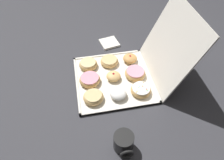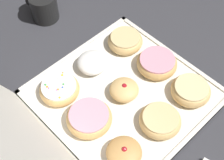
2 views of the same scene
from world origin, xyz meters
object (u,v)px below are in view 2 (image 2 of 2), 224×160
(powdered_filled_donut_5, at_px, (93,62))
(pink_frosted_donut_7, at_px, (90,119))
(donut_box, at_px, (124,95))
(jelly_filled_donut_4, at_px, (125,90))
(sprinkle_donut_8, at_px, (59,89))
(jelly_filled_donut_6, at_px, (124,152))
(glazed_ring_donut_2, at_px, (125,41))
(glazed_ring_donut_0, at_px, (191,90))
(coffee_mug, at_px, (43,6))
(glazed_ring_donut_3, at_px, (160,120))
(pink_frosted_donut_1, at_px, (158,64))

(powdered_filled_donut_5, relative_size, pink_frosted_donut_7, 0.74)
(donut_box, bearing_deg, pink_frosted_donut_7, 91.69)
(jelly_filled_donut_4, distance_m, sprinkle_donut_8, 0.18)
(jelly_filled_donut_6, distance_m, pink_frosted_donut_7, 0.13)
(glazed_ring_donut_2, bearing_deg, jelly_filled_donut_4, 134.38)
(glazed_ring_donut_0, height_order, coffee_mug, coffee_mug)
(glazed_ring_donut_2, bearing_deg, glazed_ring_donut_3, 152.90)
(powdered_filled_donut_5, height_order, jelly_filled_donut_6, jelly_filled_donut_6)
(glazed_ring_donut_0, bearing_deg, glazed_ring_donut_3, 91.41)
(donut_box, xyz_separation_m, pink_frosted_donut_7, (-0.00, 0.13, 0.03))
(glazed_ring_donut_0, bearing_deg, coffee_mug, 9.99)
(donut_box, distance_m, jelly_filled_donut_6, 0.19)
(pink_frosted_donut_1, bearing_deg, donut_box, 88.45)
(glazed_ring_donut_0, xyz_separation_m, glazed_ring_donut_3, (-0.00, 0.13, -0.00))
(pink_frosted_donut_1, bearing_deg, powdered_filled_donut_5, 44.73)
(donut_box, xyz_separation_m, jelly_filled_donut_6, (-0.13, 0.13, 0.02))
(glazed_ring_donut_2, bearing_deg, glazed_ring_donut_0, 179.62)
(pink_frosted_donut_7, bearing_deg, donut_box, -88.31)
(glazed_ring_donut_0, relative_size, pink_frosted_donut_1, 0.93)
(glazed_ring_donut_3, bearing_deg, pink_frosted_donut_7, 45.25)
(glazed_ring_donut_3, bearing_deg, pink_frosted_donut_1, -46.74)
(glazed_ring_donut_0, bearing_deg, pink_frosted_donut_7, 64.36)
(donut_box, height_order, powdered_filled_donut_5, powdered_filled_donut_5)
(glazed_ring_donut_0, height_order, powdered_filled_donut_5, powdered_filled_donut_5)
(pink_frosted_donut_1, distance_m, sprinkle_donut_8, 0.30)
(donut_box, bearing_deg, coffee_mug, -5.01)
(jelly_filled_donut_4, bearing_deg, glazed_ring_donut_3, 179.88)
(glazed_ring_donut_0, relative_size, powdered_filled_donut_5, 1.24)
(pink_frosted_donut_1, bearing_deg, jelly_filled_donut_4, 89.38)
(pink_frosted_donut_7, height_order, coffee_mug, coffee_mug)
(jelly_filled_donut_6, bearing_deg, jelly_filled_donut_4, -45.89)
(glazed_ring_donut_2, bearing_deg, pink_frosted_donut_7, 116.60)
(donut_box, distance_m, sprinkle_donut_8, 0.18)
(sprinkle_donut_8, bearing_deg, glazed_ring_donut_0, -134.68)
(pink_frosted_donut_1, xyz_separation_m, glazed_ring_donut_3, (-0.13, 0.14, -0.00))
(jelly_filled_donut_4, bearing_deg, powdered_filled_donut_5, -1.07)
(glazed_ring_donut_0, distance_m, coffee_mug, 0.55)
(coffee_mug, bearing_deg, glazed_ring_donut_2, -161.18)
(pink_frosted_donut_7, bearing_deg, jelly_filled_donut_6, 178.86)
(donut_box, bearing_deg, glazed_ring_donut_0, -134.42)
(glazed_ring_donut_3, relative_size, jelly_filled_donut_6, 1.25)
(powdered_filled_donut_5, distance_m, coffee_mug, 0.29)
(glazed_ring_donut_2, relative_size, pink_frosted_donut_7, 0.90)
(glazed_ring_donut_2, distance_m, sprinkle_donut_8, 0.26)
(coffee_mug, bearing_deg, powdered_filled_donut_5, 173.30)
(glazed_ring_donut_3, height_order, jelly_filled_donut_4, jelly_filled_donut_4)
(pink_frosted_donut_1, distance_m, jelly_filled_donut_6, 0.30)
(pink_frosted_donut_7, height_order, sprinkle_donut_8, same)
(glazed_ring_donut_2, distance_m, jelly_filled_donut_6, 0.37)
(jelly_filled_donut_4, distance_m, powdered_filled_donut_5, 0.13)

